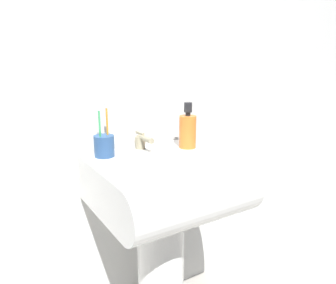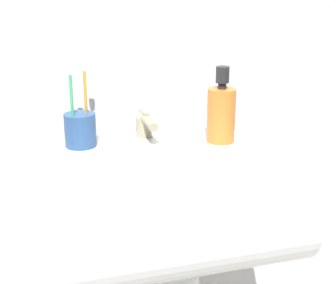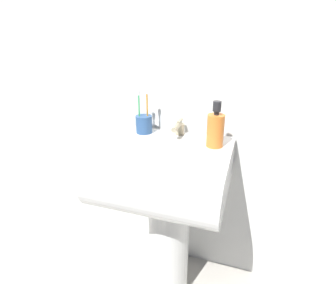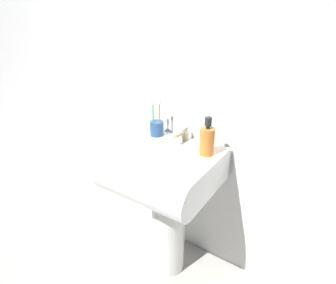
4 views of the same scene
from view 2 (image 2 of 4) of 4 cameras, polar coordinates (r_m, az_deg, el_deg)
The scene contains 4 objects.
sink_basin at distance 1.13m, azimuth 0.11°, elevation -6.77°, with size 0.49×0.48×0.17m.
faucet at distance 1.27m, azimuth -2.56°, elevation 1.93°, with size 0.04×0.12×0.07m.
toothbrush_cup at distance 1.23m, azimuth -9.71°, elevation 1.46°, with size 0.07×0.07×0.20m.
soap_bottle at distance 1.25m, azimuth 5.92°, elevation 3.24°, with size 0.07×0.07×0.18m.
Camera 2 is at (-0.30, -1.04, 1.16)m, focal length 55.00 mm.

